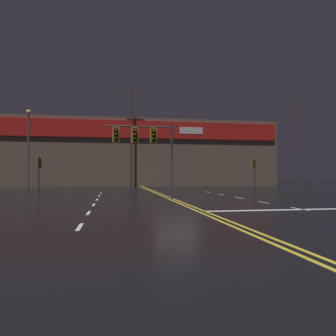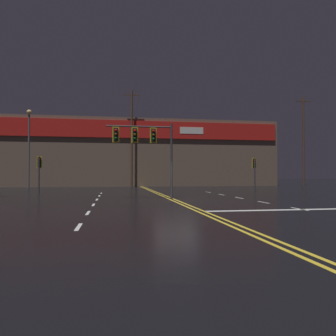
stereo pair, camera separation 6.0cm
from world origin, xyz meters
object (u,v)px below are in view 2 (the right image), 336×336
Objects in this scene: traffic_signal_median at (143,140)px; traffic_signal_corner_northwest at (39,166)px; traffic_signal_corner_northeast at (254,167)px; streetlight_near_right at (29,138)px.

traffic_signal_median is 1.56× the size of traffic_signal_corner_northwest.
traffic_signal_corner_northeast is (19.55, 0.27, 0.03)m from traffic_signal_corner_northwest.
traffic_signal_median is 14.50m from traffic_signal_corner_northeast.
traffic_signal_median is 0.54× the size of streetlight_near_right.
traffic_signal_corner_northwest is (-8.09, 8.49, -1.49)m from traffic_signal_median.
traffic_signal_corner_northwest is at bearing 133.61° from traffic_signal_median.
traffic_signal_median reaches higher than traffic_signal_corner_northwest.
traffic_signal_corner_northeast reaches higher than traffic_signal_corner_northwest.
traffic_signal_median is 22.26m from streetlight_near_right.
traffic_signal_median is 11.82m from traffic_signal_corner_northwest.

